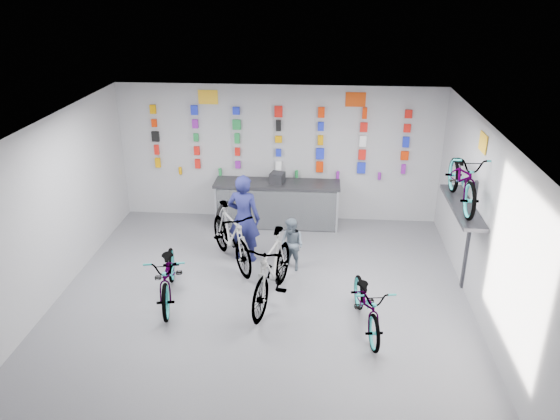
# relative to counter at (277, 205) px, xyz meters

# --- Properties ---
(floor) EXTENTS (8.00, 8.00, 0.00)m
(floor) POSITION_rel_counter_xyz_m (0.00, -3.54, -0.49)
(floor) COLOR #57575C
(floor) RESTS_ON ground
(ceiling) EXTENTS (8.00, 8.00, 0.00)m
(ceiling) POSITION_rel_counter_xyz_m (0.00, -3.54, 2.51)
(ceiling) COLOR white
(ceiling) RESTS_ON wall_back
(wall_back) EXTENTS (7.00, 0.00, 7.00)m
(wall_back) POSITION_rel_counter_xyz_m (0.00, 0.46, 1.01)
(wall_back) COLOR #AAAAAC
(wall_back) RESTS_ON floor
(wall_left) EXTENTS (0.00, 8.00, 8.00)m
(wall_left) POSITION_rel_counter_xyz_m (-3.50, -3.54, 1.01)
(wall_left) COLOR #AAAAAC
(wall_left) RESTS_ON floor
(wall_right) EXTENTS (0.00, 8.00, 8.00)m
(wall_right) POSITION_rel_counter_xyz_m (3.50, -3.54, 1.01)
(wall_right) COLOR #AAAAAC
(wall_right) RESTS_ON floor
(counter) EXTENTS (2.70, 0.66, 1.00)m
(counter) POSITION_rel_counter_xyz_m (0.00, 0.00, 0.00)
(counter) COLOR black
(counter) RESTS_ON floor
(merch_wall) EXTENTS (5.56, 0.08, 1.57)m
(merch_wall) POSITION_rel_counter_xyz_m (0.13, 0.39, 1.32)
(merch_wall) COLOR #D98F00
(merch_wall) RESTS_ON wall_back
(wall_bracket) EXTENTS (0.39, 1.90, 2.00)m
(wall_bracket) POSITION_rel_counter_xyz_m (3.33, -2.34, 0.98)
(wall_bracket) COLOR #333338
(wall_bracket) RESTS_ON wall_right
(sign_left) EXTENTS (0.42, 0.02, 0.30)m
(sign_left) POSITION_rel_counter_xyz_m (-1.50, 0.44, 2.23)
(sign_left) COLOR yellow
(sign_left) RESTS_ON wall_back
(sign_right) EXTENTS (0.42, 0.02, 0.30)m
(sign_right) POSITION_rel_counter_xyz_m (1.60, 0.44, 2.23)
(sign_right) COLOR #D2400D
(sign_right) RESTS_ON wall_back
(sign_side) EXTENTS (0.02, 0.40, 0.30)m
(sign_side) POSITION_rel_counter_xyz_m (3.48, -2.34, 2.16)
(sign_side) COLOR yellow
(sign_side) RESTS_ON wall_right
(bike_left) EXTENTS (0.99, 1.93, 0.97)m
(bike_left) POSITION_rel_counter_xyz_m (-1.56, -3.13, -0.00)
(bike_left) COLOR gray
(bike_left) RESTS_ON floor
(bike_center) EXTENTS (0.98, 2.09, 1.21)m
(bike_center) POSITION_rel_counter_xyz_m (0.17, -3.05, 0.12)
(bike_center) COLOR gray
(bike_center) RESTS_ON floor
(bike_right) EXTENTS (0.84, 1.76, 0.89)m
(bike_right) POSITION_rel_counter_xyz_m (1.71, -3.69, -0.04)
(bike_right) COLOR gray
(bike_right) RESTS_ON floor
(bike_service) EXTENTS (1.45, 1.94, 1.16)m
(bike_service) POSITION_rel_counter_xyz_m (-0.72, -1.80, 0.09)
(bike_service) COLOR gray
(bike_service) RESTS_ON floor
(bike_wall) EXTENTS (0.63, 1.80, 0.95)m
(bike_wall) POSITION_rel_counter_xyz_m (3.25, -2.34, 1.57)
(bike_wall) COLOR gray
(bike_wall) RESTS_ON wall_bracket
(clerk) EXTENTS (0.70, 0.53, 1.73)m
(clerk) POSITION_rel_counter_xyz_m (-0.49, -1.61, 0.38)
(clerk) COLOR #181A4F
(clerk) RESTS_ON floor
(customer) EXTENTS (0.62, 0.60, 1.01)m
(customer) POSITION_rel_counter_xyz_m (0.44, -1.93, 0.02)
(customer) COLOR #515E6C
(customer) RESTS_ON floor
(spare_wheel) EXTENTS (0.75, 0.40, 0.69)m
(spare_wheel) POSITION_rel_counter_xyz_m (-0.93, -0.37, -0.15)
(spare_wheel) COLOR black
(spare_wheel) RESTS_ON floor
(register) EXTENTS (0.34, 0.36, 0.22)m
(register) POSITION_rel_counter_xyz_m (0.00, 0.01, 0.62)
(register) COLOR black
(register) RESTS_ON counter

